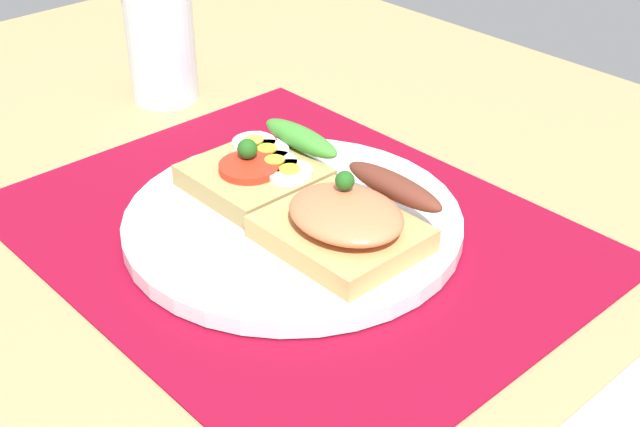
{
  "coord_description": "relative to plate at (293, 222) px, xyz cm",
  "views": [
    {
      "loc": [
        41.68,
        -35.69,
        35.9
      ],
      "look_at": [
        3.0,
        0.0,
        3.12
      ],
      "focal_mm": 48.44,
      "sensor_mm": 36.0,
      "label": 1
    }
  ],
  "objects": [
    {
      "name": "drinking_glass",
      "position": [
        -27.4,
        7.03,
        4.39
      ],
      "size": [
        6.62,
        6.62,
        10.7
      ],
      "primitive_type": "cylinder",
      "color": "silver",
      "rests_on": "ground_plane"
    },
    {
      "name": "ground_plane",
      "position": [
        0.0,
        0.0,
        -2.56
      ],
      "size": [
        120.0,
        90.0,
        3.2
      ],
      "primitive_type": "cube",
      "color": "tan"
    },
    {
      "name": "sandwich_egg_tomato",
      "position": [
        -5.19,
        1.41,
        2.03
      ],
      "size": [
        9.44,
        10.52,
        3.94
      ],
      "color": "tan",
      "rests_on": "plate"
    },
    {
      "name": "sandwich_salmon",
      "position": [
        5.36,
        0.88,
        2.44
      ],
      "size": [
        10.74,
        10.43,
        5.09
      ],
      "color": "tan",
      "rests_on": "plate"
    },
    {
      "name": "plate",
      "position": [
        0.0,
        0.0,
        0.0
      ],
      "size": [
        25.52,
        25.52,
        1.32
      ],
      "primitive_type": "cylinder",
      "color": "white",
      "rests_on": "placemat"
    },
    {
      "name": "placemat",
      "position": [
        0.0,
        0.0,
        -0.81
      ],
      "size": [
        42.44,
        33.76,
        0.3
      ],
      "primitive_type": "cube",
      "color": "maroon",
      "rests_on": "ground_plane"
    }
  ]
}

